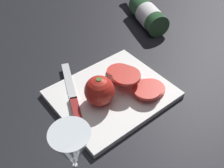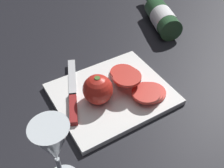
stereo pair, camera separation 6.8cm
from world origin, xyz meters
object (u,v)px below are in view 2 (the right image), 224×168
(whole_tomato, at_px, (98,90))
(tomato_slice_stack_near, at_px, (125,75))
(knife, at_px, (73,101))
(wine_bottle, at_px, (161,17))
(tomato_slice_stack_far, at_px, (149,93))
(wine_glass, at_px, (54,147))

(whole_tomato, relative_size, tomato_slice_stack_near, 0.59)
(whole_tomato, distance_m, knife, 0.07)
(wine_bottle, height_order, tomato_slice_stack_far, wine_bottle)
(wine_bottle, bearing_deg, knife, -156.12)
(whole_tomato, bearing_deg, knife, 155.20)
(whole_tomato, bearing_deg, tomato_slice_stack_far, -24.48)
(tomato_slice_stack_near, bearing_deg, wine_bottle, 34.84)
(knife, bearing_deg, tomato_slice_stack_near, -68.20)
(tomato_slice_stack_near, distance_m, tomato_slice_stack_far, 0.08)
(wine_bottle, distance_m, whole_tomato, 0.45)
(knife, relative_size, tomato_slice_stack_near, 1.79)
(tomato_slice_stack_near, height_order, tomato_slice_stack_far, tomato_slice_stack_near)
(wine_bottle, distance_m, knife, 0.49)
(whole_tomato, distance_m, tomato_slice_stack_far, 0.14)
(wine_bottle, distance_m, tomato_slice_stack_far, 0.39)
(knife, relative_size, tomato_slice_stack_far, 2.39)
(wine_glass, bearing_deg, wine_bottle, 34.14)
(whole_tomato, height_order, tomato_slice_stack_far, whole_tomato)
(wine_bottle, relative_size, tomato_slice_stack_near, 2.24)
(knife, distance_m, tomato_slice_stack_far, 0.20)
(tomato_slice_stack_far, bearing_deg, whole_tomato, 155.52)
(whole_tomato, height_order, tomato_slice_stack_near, whole_tomato)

